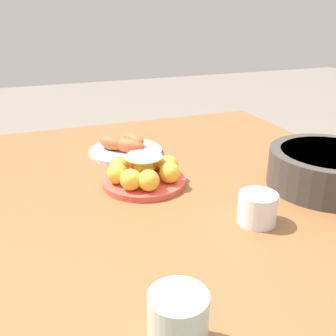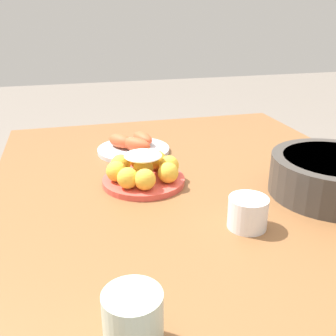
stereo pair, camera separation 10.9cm
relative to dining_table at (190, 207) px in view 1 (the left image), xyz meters
name	(u,v)px [view 1 (the left image)]	position (x,y,z in m)	size (l,w,h in m)	color
dining_table	(190,207)	(0.00, 0.00, 0.00)	(1.27, 1.09, 0.77)	brown
cake_plate	(144,172)	(-0.01, -0.14, 0.13)	(0.23, 0.23, 0.09)	#E04C42
serving_bowl	(329,168)	(0.18, 0.32, 0.15)	(0.32, 0.32, 0.10)	#3D3833
seafood_platter	(125,147)	(-0.27, -0.12, 0.11)	(0.24, 0.24, 0.06)	silver
cup_near	(178,322)	(0.54, -0.26, 0.14)	(0.09, 0.09, 0.09)	beige
cup_far	(257,208)	(0.28, 0.04, 0.13)	(0.09, 0.09, 0.07)	white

